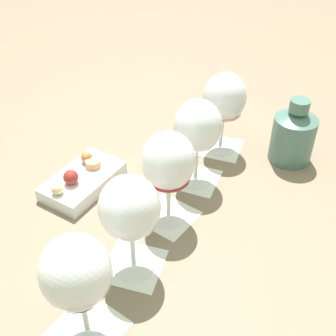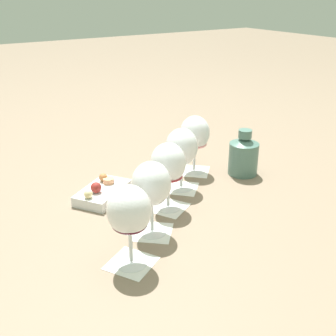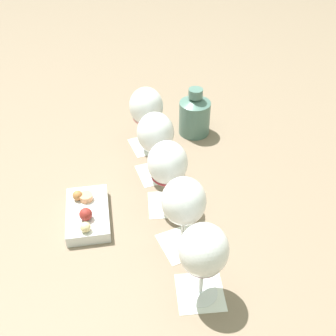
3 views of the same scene
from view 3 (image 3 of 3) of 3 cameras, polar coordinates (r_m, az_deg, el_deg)
name	(u,v)px [view 3 (image 3 of 3)]	position (r m, az deg, el deg)	size (l,w,h in m)	color
ground_plane	(168,204)	(1.10, -0.06, -4.96)	(8.00, 8.00, 0.00)	#7F6B56
tasting_card_0	(148,145)	(1.30, -2.77, 3.15)	(0.14, 0.14, 0.00)	white
tasting_card_1	(156,173)	(1.20, -1.60, -0.66)	(0.14, 0.14, 0.00)	white
tasting_card_2	(166,205)	(1.10, -0.31, -4.99)	(0.14, 0.14, 0.00)	white
tasting_card_3	(182,243)	(1.01, 1.96, -10.16)	(0.14, 0.14, 0.00)	white
tasting_card_4	(200,292)	(0.93, 4.38, -16.44)	(0.14, 0.14, 0.00)	white
wine_glass_0	(146,109)	(1.23, -2.95, 8.05)	(0.10, 0.10, 0.19)	white
wine_glass_1	(155,135)	(1.12, -1.72, 4.44)	(0.10, 0.10, 0.19)	white
wine_glass_2	(166,166)	(1.01, -0.33, 0.30)	(0.10, 0.10, 0.19)	white
wine_glass_3	(184,204)	(0.92, 2.14, -4.89)	(0.10, 0.10, 0.19)	white
wine_glass_4	(203,253)	(0.83, 4.82, -11.37)	(0.10, 0.10, 0.19)	white
ceramic_vase	(195,114)	(1.33, 3.63, 7.28)	(0.10, 0.10, 0.15)	#4C7066
snack_dish	(87,213)	(1.07, -10.86, -6.07)	(0.20, 0.18, 0.06)	silver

